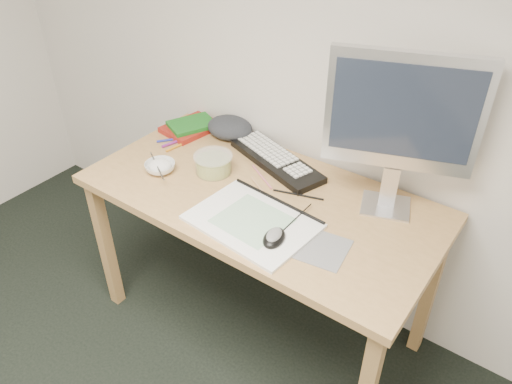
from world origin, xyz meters
TOP-DOWN VIEW (x-y plane):
  - desk at (0.06, 1.43)m, footprint 1.40×0.70m
  - mousepad at (0.40, 1.29)m, footprint 0.22×0.20m
  - sketchpad at (0.14, 1.27)m, footprint 0.46×0.35m
  - keyboard at (-0.01, 1.65)m, footprint 0.50×0.30m
  - monitor at (0.49, 1.64)m, footprint 0.50×0.21m
  - mouse at (0.26, 1.23)m, footprint 0.09×0.13m
  - rice_bowl at (-0.37, 1.32)m, footprint 0.15×0.15m
  - chopsticks at (-0.36, 1.30)m, footprint 0.19×0.13m
  - fruit_tub at (-0.19, 1.45)m, footprint 0.17×0.17m
  - book_red at (-0.51, 1.66)m, footprint 0.22×0.27m
  - book_green at (-0.50, 1.66)m, footprint 0.22×0.25m
  - cloth_lump at (-0.33, 1.73)m, footprint 0.21×0.19m
  - pencil_pink at (-0.00, 1.53)m, footprint 0.16×0.10m
  - pencil_tan at (0.05, 1.45)m, footprint 0.18×0.11m
  - pencil_black at (0.19, 1.51)m, footprint 0.19×0.07m
  - marker_blue at (-0.52, 1.53)m, footprint 0.08×0.10m
  - marker_orange at (-0.45, 1.50)m, footprint 0.03×0.12m
  - marker_purple at (-0.48, 1.53)m, footprint 0.05×0.14m

SIDE VIEW (x-z plane):
  - desk at x=0.06m, z-range 0.29..1.04m
  - mousepad at x=0.40m, z-range 0.75..0.75m
  - pencil_pink at x=0.00m, z-range 0.75..0.76m
  - pencil_tan at x=0.05m, z-range 0.75..0.76m
  - pencil_black at x=0.19m, z-range 0.75..0.76m
  - marker_blue at x=-0.52m, z-range 0.75..0.76m
  - marker_orange at x=-0.45m, z-range 0.75..0.76m
  - sketchpad at x=0.14m, z-range 0.75..0.76m
  - marker_purple at x=-0.48m, z-range 0.75..0.76m
  - book_red at x=-0.51m, z-range 0.75..0.77m
  - keyboard at x=-0.01m, z-range 0.75..0.78m
  - rice_bowl at x=-0.37m, z-range 0.75..0.79m
  - mouse at x=0.26m, z-range 0.76..0.80m
  - book_green at x=-0.50m, z-range 0.77..0.79m
  - cloth_lump at x=-0.33m, z-range 0.75..0.83m
  - fruit_tub at x=-0.19m, z-range 0.75..0.83m
  - chopsticks at x=-0.36m, z-range 0.78..0.80m
  - monitor at x=0.49m, z-range 0.82..1.42m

